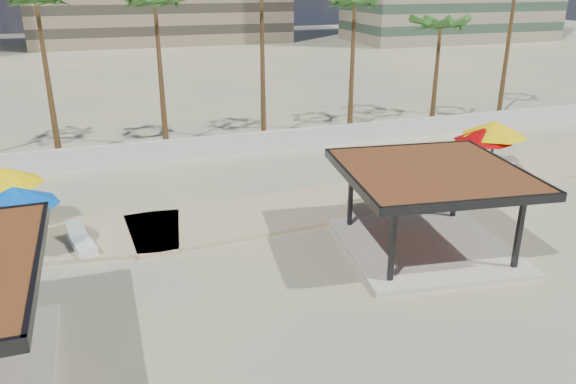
{
  "coord_description": "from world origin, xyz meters",
  "views": [
    {
      "loc": [
        -6.48,
        -14.42,
        9.63
      ],
      "look_at": [
        0.36,
        5.82,
        1.4
      ],
      "focal_mm": 35.0,
      "sensor_mm": 36.0,
      "label": 1
    }
  ],
  "objects_px": {
    "lounger_a": "(82,243)",
    "lounger_d": "(498,175)",
    "lounger_c": "(421,169)",
    "lounger_b": "(518,184)",
    "pavilion_central": "(429,202)",
    "umbrella_c": "(483,135)"
  },
  "relations": [
    {
      "from": "pavilion_central",
      "to": "lounger_c",
      "type": "height_order",
      "value": "pavilion_central"
    },
    {
      "from": "lounger_b",
      "to": "lounger_a",
      "type": "bearing_deg",
      "value": 99.92
    },
    {
      "from": "lounger_d",
      "to": "umbrella_c",
      "type": "bearing_deg",
      "value": 66.21
    },
    {
      "from": "lounger_a",
      "to": "lounger_b",
      "type": "xyz_separation_m",
      "value": [
        19.69,
        0.01,
        0.03
      ]
    },
    {
      "from": "umbrella_c",
      "to": "lounger_a",
      "type": "distance_m",
      "value": 19.11
    },
    {
      "from": "lounger_a",
      "to": "umbrella_c",
      "type": "bearing_deg",
      "value": -98.56
    },
    {
      "from": "lounger_c",
      "to": "lounger_d",
      "type": "xyz_separation_m",
      "value": [
        3.16,
        -2.09,
        0.02
      ]
    },
    {
      "from": "lounger_a",
      "to": "lounger_c",
      "type": "distance_m",
      "value": 16.8
    },
    {
      "from": "umbrella_c",
      "to": "lounger_c",
      "type": "height_order",
      "value": "umbrella_c"
    },
    {
      "from": "umbrella_c",
      "to": "lounger_b",
      "type": "bearing_deg",
      "value": -68.28
    },
    {
      "from": "lounger_b",
      "to": "lounger_c",
      "type": "distance_m",
      "value": 4.69
    },
    {
      "from": "pavilion_central",
      "to": "umbrella_c",
      "type": "distance_m",
      "value": 8.83
    },
    {
      "from": "lounger_a",
      "to": "lounger_d",
      "type": "relative_size",
      "value": 0.86
    },
    {
      "from": "umbrella_c",
      "to": "lounger_a",
      "type": "relative_size",
      "value": 1.41
    },
    {
      "from": "pavilion_central",
      "to": "lounger_c",
      "type": "xyz_separation_m",
      "value": [
        4.18,
        7.26,
        -1.53
      ]
    },
    {
      "from": "lounger_d",
      "to": "pavilion_central",
      "type": "bearing_deg",
      "value": 143.83
    },
    {
      "from": "umbrella_c",
      "to": "lounger_d",
      "type": "xyz_separation_m",
      "value": [
        0.7,
        -0.64,
        -1.95
      ]
    },
    {
      "from": "lounger_c",
      "to": "umbrella_c",
      "type": "bearing_deg",
      "value": -133.1
    },
    {
      "from": "lounger_a",
      "to": "lounger_b",
      "type": "distance_m",
      "value": 19.69
    },
    {
      "from": "lounger_a",
      "to": "lounger_c",
      "type": "bearing_deg",
      "value": -92.8
    },
    {
      "from": "umbrella_c",
      "to": "lounger_b",
      "type": "xyz_separation_m",
      "value": [
        0.78,
        -1.95,
        -1.95
      ]
    },
    {
      "from": "umbrella_c",
      "to": "lounger_d",
      "type": "height_order",
      "value": "umbrella_c"
    }
  ]
}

